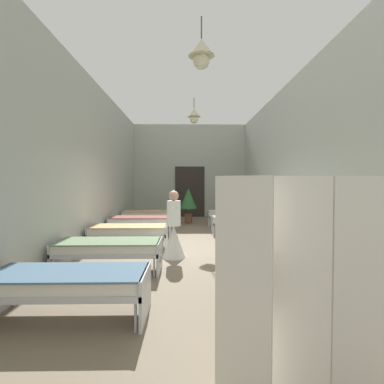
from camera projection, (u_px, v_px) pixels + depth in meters
ground_plane at (193, 250)px, 7.45m from camera, size 5.89×14.23×0.10m
room_shell at (192, 163)px, 8.61m from camera, size 5.69×13.83×4.40m
bed_left_row_0 at (69, 282)px, 3.61m from camera, size 1.90×0.84×0.57m
bed_right_row_0 at (329, 281)px, 3.67m from camera, size 1.90×0.84×0.57m
bed_left_row_1 at (109, 248)px, 5.51m from camera, size 1.90×0.84×0.57m
bed_right_row_1 at (280, 247)px, 5.57m from camera, size 1.90×0.84×0.57m
bed_left_row_2 at (129, 231)px, 7.41m from camera, size 1.90×0.84×0.57m
bed_right_row_2 at (256, 231)px, 7.47m from camera, size 1.90×0.84×0.57m
bed_left_row_3 at (141, 221)px, 9.31m from camera, size 1.90×0.84×0.57m
bed_right_row_3 at (242, 221)px, 9.37m from camera, size 1.90×0.84×0.57m
bed_left_row_4 at (148, 214)px, 11.21m from camera, size 1.90×0.84×0.57m
bed_right_row_4 at (233, 214)px, 11.27m from camera, size 1.90×0.84×0.57m
nurse_near_aisle at (174, 234)px, 6.50m from camera, size 0.52×0.52×1.49m
potted_plant at (188, 200)px, 11.96m from camera, size 0.68×0.68×1.41m
privacy_screen at (301, 297)px, 2.09m from camera, size 1.23×0.27×1.70m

